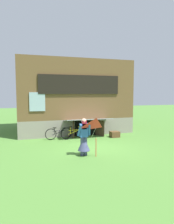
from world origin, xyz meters
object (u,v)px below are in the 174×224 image
object	(u,v)px
person	(84,140)
bicycle_black	(58,133)
kite	(97,127)
bicycle_yellow	(74,133)
wooden_crate	(115,134)

from	to	relation	value
person	bicycle_black	xyz separation A→B (m)	(-0.54, 3.42, -0.33)
kite	bicycle_black	size ratio (longest dim) A/B	1.02
kite	bicycle_yellow	world-z (taller)	kite
kite	bicycle_black	bearing A→B (deg)	103.32
wooden_crate	kite	bearing A→B (deg)	-125.30
person	bicycle_yellow	bearing A→B (deg)	87.73
bicycle_yellow	person	bearing A→B (deg)	-105.26
wooden_crate	bicycle_black	bearing A→B (deg)	172.55
person	kite	bearing A→B (deg)	-48.27
bicycle_black	wooden_crate	xyz separation A→B (m)	(3.40, -0.44, -0.17)
person	kite	distance (m)	0.89
bicycle_yellow	bicycle_black	distance (m)	0.93
kite	wooden_crate	distance (m)	4.42
wooden_crate	person	bearing A→B (deg)	-133.91
wooden_crate	bicycle_yellow	bearing A→B (deg)	173.39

